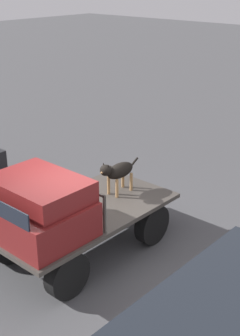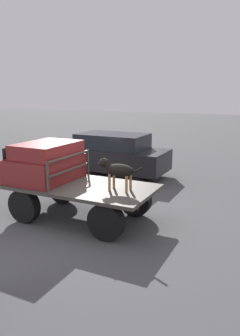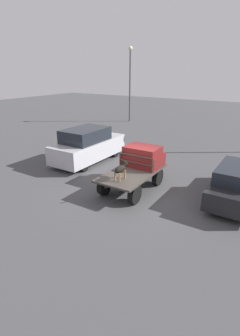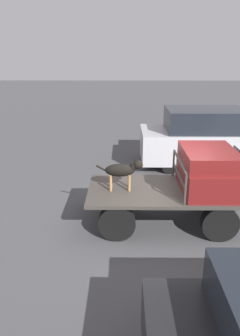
% 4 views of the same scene
% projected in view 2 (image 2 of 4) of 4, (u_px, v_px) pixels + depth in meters
% --- Properties ---
extents(ground_plane, '(80.00, 80.00, 0.00)m').
position_uv_depth(ground_plane, '(82.00, 218.00, 8.12)').
color(ground_plane, '#474749').
extents(flatbed_truck, '(3.60, 1.86, 0.87)m').
position_uv_depth(flatbed_truck, '(81.00, 195.00, 7.98)').
color(flatbed_truck, black).
rests_on(flatbed_truck, ground).
extents(truck_cab, '(1.38, 1.74, 0.96)m').
position_uv_depth(truck_cab, '(46.00, 162.00, 8.26)').
color(truck_cab, maroon).
rests_on(truck_cab, flatbed_truck).
extents(truck_headboard, '(0.04, 1.74, 0.70)m').
position_uv_depth(truck_headboard, '(70.00, 165.00, 7.94)').
color(truck_headboard, '#3D3833').
rests_on(truck_headboard, flatbed_truck).
extents(dog, '(1.11, 0.30, 0.75)m').
position_uv_depth(dog, '(117.00, 170.00, 7.41)').
color(dog, '#9E7547').
rests_on(dog, flatbed_truck).
extents(parked_sedan, '(4.53, 1.74, 1.56)m').
position_uv_depth(parked_sedan, '(109.00, 154.00, 12.28)').
color(parked_sedan, black).
rests_on(parked_sedan, ground).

